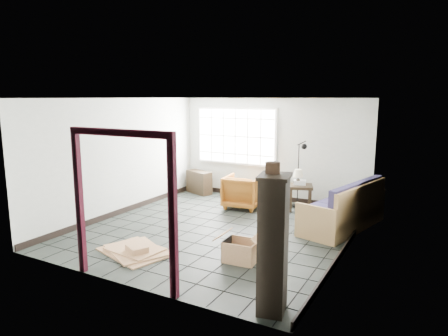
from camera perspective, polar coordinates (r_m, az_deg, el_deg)
The scene contains 15 objects.
ground at distance 8.12m, azimuth -0.74°, elevation -8.71°, with size 5.50×5.50×0.00m, color black.
room_shell at distance 7.77m, azimuth -0.67°, elevation 3.15°, with size 5.02×5.52×2.61m.
window_panel at distance 10.59m, azimuth 1.71°, elevation 4.56°, with size 2.32×0.08×1.52m.
doorway_trim at distance 5.64m, azimuth -14.39°, elevation -2.90°, with size 1.80×0.08×2.20m.
futon_sofa at distance 8.43m, azimuth 17.00°, elevation -5.94°, with size 1.35×2.35×0.98m.
armchair at distance 9.57m, azimuth 2.71°, elevation -3.15°, with size 0.83×0.78×0.86m, color #975716.
side_table at distance 9.49m, azimuth 10.88°, elevation -3.02°, with size 0.70×0.70×0.60m.
table_lamp at distance 9.44m, azimuth 10.57°, elevation -0.85°, with size 0.28×0.28×0.36m.
projector at distance 9.51m, azimuth 10.76°, elevation -2.03°, with size 0.33×0.29×0.10m.
floor_lamp at distance 9.61m, azimuth 10.89°, elevation -0.58°, with size 0.43×0.43×1.63m.
console_shelf at distance 11.01m, azimuth -3.58°, elevation -2.04°, with size 0.86×0.57×0.62m.
tall_shelf at distance 4.93m, azimuth 7.03°, elevation -10.66°, with size 0.45×0.53×1.72m.
pot at distance 4.77m, azimuth 6.96°, elevation 0.03°, with size 0.23×0.23×0.13m.
open_box at distance 6.58m, azimuth 2.43°, elevation -11.73°, with size 0.87×0.46×0.48m.
cardboard_pile at distance 7.10m, azimuth -12.52°, elevation -11.39°, with size 1.39×1.18×0.17m.
Camera 1 is at (3.78, -6.70, 2.61)m, focal length 32.00 mm.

